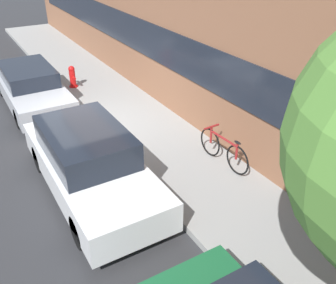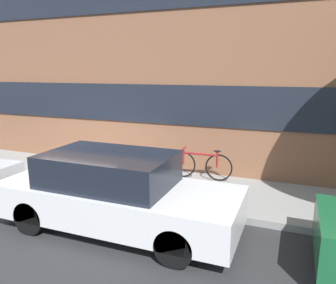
# 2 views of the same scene
# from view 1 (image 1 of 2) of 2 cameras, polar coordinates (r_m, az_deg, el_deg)

# --- Properties ---
(ground_plane) EXTENTS (56.00, 56.00, 0.00)m
(ground_plane) POSITION_cam_1_polar(r_m,az_deg,el_deg) (10.92, -10.91, 1.47)
(ground_plane) COLOR #2B2B2D
(sidewalk_strip) EXTENTS (28.00, 2.45, 0.15)m
(sidewalk_strip) POSITION_cam_1_polar(r_m,az_deg,el_deg) (11.28, -5.16, 3.33)
(sidewalk_strip) COLOR gray
(sidewalk_strip) RESTS_ON ground_plane
(parked_car_silver) EXTENTS (4.55, 1.66, 1.26)m
(parked_car_silver) POSITION_cam_1_polar(r_m,az_deg,el_deg) (12.99, -20.16, 7.93)
(parked_car_silver) COLOR #B2B5BA
(parked_car_silver) RESTS_ON ground_plane
(parked_car_white) EXTENTS (4.60, 1.76, 1.48)m
(parked_car_white) POSITION_cam_1_polar(r_m,az_deg,el_deg) (8.19, -11.86, -3.04)
(parked_car_white) COLOR silver
(parked_car_white) RESTS_ON ground_plane
(fire_hydrant) EXTENTS (0.54, 0.30, 0.77)m
(fire_hydrant) POSITION_cam_1_polar(r_m,az_deg,el_deg) (13.80, -14.36, 9.66)
(fire_hydrant) COLOR red
(fire_hydrant) RESTS_ON sidewalk_strip
(bicycle) EXTENTS (1.70, 0.44, 0.82)m
(bicycle) POSITION_cam_1_polar(r_m,az_deg,el_deg) (8.93, 8.41, -1.05)
(bicycle) COLOR black
(bicycle) RESTS_ON sidewalk_strip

